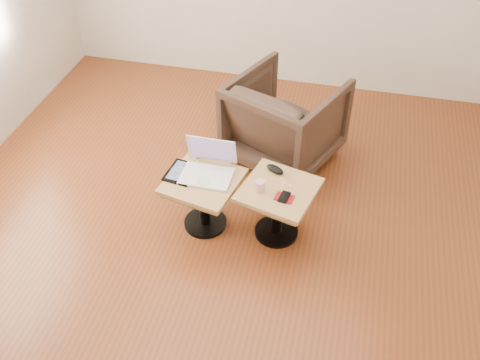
% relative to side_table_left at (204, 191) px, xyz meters
% --- Properties ---
extents(room_shell, '(4.52, 4.52, 2.71)m').
position_rel_side_table_left_xyz_m(room_shell, '(0.19, -0.04, 1.02)').
color(room_shell, brown).
rests_on(room_shell, ground).
extents(side_table_left, '(0.58, 0.58, 0.44)m').
position_rel_side_table_left_xyz_m(side_table_left, '(0.00, 0.00, 0.00)').
color(side_table_left, black).
rests_on(side_table_left, ground).
extents(side_table_right, '(0.60, 0.60, 0.44)m').
position_rel_side_table_left_xyz_m(side_table_right, '(0.54, 0.03, 0.00)').
color(side_table_right, black).
rests_on(side_table_right, ground).
extents(laptop, '(0.36, 0.31, 0.25)m').
position_rel_side_table_left_xyz_m(laptop, '(0.02, 0.08, 0.16)').
color(laptop, white).
rests_on(laptop, side_table_left).
extents(tablet, '(0.23, 0.27, 0.02)m').
position_rel_side_table_left_xyz_m(tablet, '(-0.16, 0.03, 0.12)').
color(tablet, black).
rests_on(tablet, side_table_left).
extents(charging_adapter, '(0.05, 0.05, 0.02)m').
position_rel_side_table_left_xyz_m(charging_adapter, '(-0.11, 0.22, 0.12)').
color(charging_adapter, white).
rests_on(charging_adapter, side_table_left).
extents(glasses_case, '(0.16, 0.12, 0.05)m').
position_rel_side_table_left_xyz_m(glasses_case, '(0.48, 0.20, 0.13)').
color(glasses_case, black).
rests_on(glasses_case, side_table_right).
extents(striped_cup, '(0.08, 0.08, 0.08)m').
position_rel_side_table_left_xyz_m(striped_cup, '(0.41, -0.02, 0.15)').
color(striped_cup, '#E64D8D').
rests_on(striped_cup, side_table_right).
extents(earbuds_tangle, '(0.08, 0.05, 0.02)m').
position_rel_side_table_left_xyz_m(earbuds_tangle, '(0.59, 0.07, 0.12)').
color(earbuds_tangle, white).
rests_on(earbuds_tangle, side_table_right).
extents(phone_on_sleeve, '(0.14, 0.12, 0.02)m').
position_rel_side_table_left_xyz_m(phone_on_sleeve, '(0.59, -0.06, 0.12)').
color(phone_on_sleeve, maroon).
rests_on(phone_on_sleeve, side_table_right).
extents(armchair, '(1.06, 1.07, 0.75)m').
position_rel_side_table_left_xyz_m(armchair, '(0.43, 0.95, 0.04)').
color(armchair, '#32251B').
rests_on(armchair, ground).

